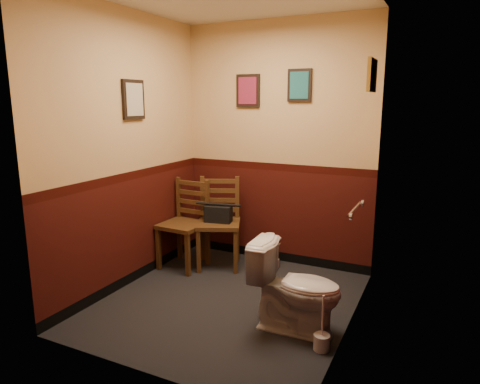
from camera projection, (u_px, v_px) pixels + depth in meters
name	position (u px, v px, depth m)	size (l,w,h in m)	color
floor	(228.00, 301.00, 3.99)	(2.20, 2.40, 0.00)	black
wall_back	(277.00, 146.00, 4.77)	(2.20, 2.70, 0.00)	#390F0B
wall_front	(139.00, 180.00, 2.66)	(2.20, 2.70, 0.00)	#390F0B
wall_left	(128.00, 152.00, 4.18)	(2.40, 2.70, 0.00)	#390F0B
wall_right	(356.00, 166.00, 3.25)	(2.40, 2.70, 0.00)	#390F0B
grab_bar	(355.00, 209.00, 3.56)	(0.05, 0.56, 0.06)	silver
framed_print_back_a	(248.00, 91.00, 4.78)	(0.28, 0.04, 0.36)	black
framed_print_back_b	(300.00, 85.00, 4.51)	(0.26, 0.04, 0.34)	black
framed_print_left	(134.00, 100.00, 4.16)	(0.04, 0.30, 0.38)	black
framed_print_right	(372.00, 75.00, 3.64)	(0.04, 0.34, 0.28)	olive
toilet	(296.00, 288.00, 3.43)	(0.41, 0.74, 0.72)	white
toilet_brush	(322.00, 341.00, 3.20)	(0.12, 0.12, 0.44)	silver
chair_left	(185.00, 224.00, 4.78)	(0.48, 0.48, 0.98)	#543419
chair_right	(219.00, 223.00, 4.79)	(0.61, 0.61, 1.00)	#543419
handbag	(218.00, 214.00, 4.73)	(0.31, 0.20, 0.21)	black
tp_stack	(269.00, 253.00, 4.81)	(0.22, 0.14, 0.39)	silver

